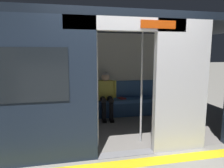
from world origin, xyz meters
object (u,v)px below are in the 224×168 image
Objects in this scene: book at (122,98)px; grab_pole_far at (142,85)px; handbag at (92,97)px; bench_seat at (104,104)px; grab_pole_door at (97,87)px; person_seated at (106,92)px; train_car at (109,61)px.

grab_pole_far is (0.06, 1.66, 0.61)m from book.
handbag is 1.90m from grab_pole_far.
grab_pole_far is at bearing 104.04° from bench_seat.
handbag is 0.12× the size of grab_pole_door.
person_seated is 4.52× the size of handbag.
train_car is 2.21× the size of bench_seat.
person_seated is at bearing -105.24° from grab_pole_door.
book is (-0.47, -0.03, 0.12)m from bench_seat.
train_car is at bearing 41.15° from book.
person_seated is at bearing 121.39° from bench_seat.
grab_pole_far is at bearing 113.76° from handbag.
person_seated is (-0.09, -0.88, -0.83)m from train_car.
grab_pole_far is at bearing 123.91° from train_car.
grab_pole_door is at bearing 74.76° from person_seated.
handbag is 0.80m from book.
train_car is 1.39m from handbag.
handbag is at bearing -66.24° from grab_pole_far.
handbag is 1.18× the size of book.
grab_pole_far is at bearing 103.39° from person_seated.
grab_pole_door reaches higher than person_seated.
person_seated is 1.67m from grab_pole_far.
grab_pole_far is (-0.38, 1.58, 0.41)m from person_seated.
handbag is at bearing -6.74° from bench_seat.
book is at bearing -168.89° from person_seated.
grab_pole_door is at bearing 76.26° from bench_seat.
bench_seat is 11.16× the size of handbag.
train_car is 1.21m from person_seated.
handbag is (0.27, -0.97, -0.96)m from train_car.
bench_seat is (-0.06, -0.93, -1.15)m from train_car.
grab_pole_door is (0.41, 1.67, 0.73)m from bench_seat.
book is at bearing -175.91° from bench_seat.
grab_pole_far is (-0.81, -0.04, 0.00)m from grab_pole_door.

